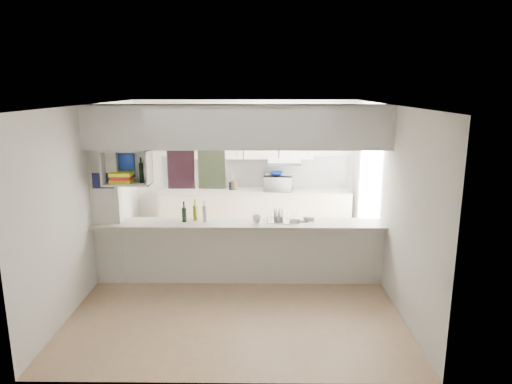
{
  "coord_description": "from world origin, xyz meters",
  "views": [
    {
      "loc": [
        0.32,
        -6.33,
        2.84
      ],
      "look_at": [
        0.24,
        0.5,
        1.26
      ],
      "focal_mm": 32.0,
      "sensor_mm": 36.0,
      "label": 1
    }
  ],
  "objects_px": {
    "bowl": "(277,174)",
    "wine_bottles": "(195,213)",
    "microwave": "(278,183)",
    "dish_rack": "(282,216)"
  },
  "relations": [
    {
      "from": "bowl",
      "to": "microwave",
      "type": "bearing_deg",
      "value": -47.6
    },
    {
      "from": "microwave",
      "to": "dish_rack",
      "type": "height_order",
      "value": "microwave"
    },
    {
      "from": "microwave",
      "to": "bowl",
      "type": "relative_size",
      "value": 2.01
    },
    {
      "from": "dish_rack",
      "to": "wine_bottles",
      "type": "height_order",
      "value": "wine_bottles"
    },
    {
      "from": "bowl",
      "to": "wine_bottles",
      "type": "bearing_deg",
      "value": -121.08
    },
    {
      "from": "bowl",
      "to": "wine_bottles",
      "type": "xyz_separation_m",
      "value": [
        -1.25,
        -2.07,
        -0.2
      ]
    },
    {
      "from": "microwave",
      "to": "wine_bottles",
      "type": "relative_size",
      "value": 1.42
    },
    {
      "from": "dish_rack",
      "to": "wine_bottles",
      "type": "relative_size",
      "value": 1.22
    },
    {
      "from": "wine_bottles",
      "to": "microwave",
      "type": "bearing_deg",
      "value": 57.74
    },
    {
      "from": "bowl",
      "to": "wine_bottles",
      "type": "height_order",
      "value": "bowl"
    }
  ]
}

